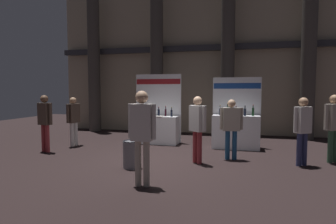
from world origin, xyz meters
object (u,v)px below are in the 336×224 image
object	(u,v)px
visitor_0	(45,118)
visitor_2	(231,124)
visitor_1	(197,123)
visitor_5	(303,126)
trash_bin	(131,154)
visitor_3	(334,122)
visitor_6	(142,129)
exhibitor_booth_0	(156,126)
exhibitor_booth_1	(236,129)
visitor_4	(73,117)

from	to	relation	value
visitor_0	visitor_2	size ratio (longest dim) A/B	1.06
visitor_1	visitor_5	distance (m)	2.53
trash_bin	visitor_3	world-z (taller)	visitor_3
visitor_6	exhibitor_booth_0	bearing A→B (deg)	-76.53
visitor_1	visitor_5	size ratio (longest dim) A/B	1.01
trash_bin	visitor_2	size ratio (longest dim) A/B	0.41
exhibitor_booth_1	visitor_3	bearing A→B (deg)	-27.34
exhibitor_booth_0	visitor_3	size ratio (longest dim) A/B	1.39
visitor_6	visitor_1	bearing A→B (deg)	-110.65
exhibitor_booth_1	visitor_4	xyz separation A→B (m)	(-5.20, -0.98, 0.34)
exhibitor_booth_0	visitor_3	distance (m)	5.37
visitor_2	visitor_3	bearing A→B (deg)	-1.93
exhibitor_booth_0	visitor_4	xyz separation A→B (m)	(-2.49, -1.17, 0.36)
trash_bin	visitor_1	distance (m)	1.80
exhibitor_booth_0	visitor_1	bearing A→B (deg)	-52.74
visitor_0	visitor_1	distance (m)	4.59
visitor_5	visitor_1	bearing A→B (deg)	155.80
trash_bin	visitor_3	distance (m)	5.13
visitor_1	visitor_4	xyz separation A→B (m)	(-4.32, 1.23, -0.06)
exhibitor_booth_1	visitor_6	size ratio (longest dim) A/B	1.24
trash_bin	visitor_3	size ratio (longest dim) A/B	0.38
visitor_3	visitor_6	bearing A→B (deg)	-2.25
exhibitor_booth_1	visitor_5	xyz separation A→B (m)	(1.62, -1.81, 0.38)
visitor_1	visitor_4	bearing A→B (deg)	25.74
visitor_1	visitor_2	size ratio (longest dim) A/B	1.06
visitor_3	visitor_4	distance (m)	7.64
visitor_6	visitor_4	bearing A→B (deg)	-42.59
exhibitor_booth_0	visitor_2	bearing A→B (deg)	-34.04
visitor_3	visitor_4	size ratio (longest dim) A/B	1.07
exhibitor_booth_1	trash_bin	world-z (taller)	exhibitor_booth_1
visitor_3	visitor_6	world-z (taller)	visitor_6
visitor_0	visitor_3	size ratio (longest dim) A/B	0.98
exhibitor_booth_0	visitor_4	bearing A→B (deg)	-154.74
visitor_1	visitor_0	bearing A→B (deg)	39.52
exhibitor_booth_1	visitor_2	world-z (taller)	exhibitor_booth_1
visitor_3	trash_bin	bearing A→B (deg)	-17.62
visitor_2	visitor_5	xyz separation A→B (m)	(1.70, -0.22, 0.04)
visitor_5	trash_bin	bearing A→B (deg)	164.23
exhibitor_booth_0	visitor_5	bearing A→B (deg)	-24.80
exhibitor_booth_0	visitor_6	distance (m)	4.58
visitor_2	visitor_5	size ratio (longest dim) A/B	0.96
visitor_2	visitor_6	xyz separation A→B (m)	(-1.54, -2.64, 0.16)
exhibitor_booth_1	visitor_2	bearing A→B (deg)	-92.78
exhibitor_booth_1	trash_bin	size ratio (longest dim) A/B	3.44
exhibitor_booth_0	visitor_1	xyz separation A→B (m)	(1.83, -2.41, 0.42)
exhibitor_booth_1	visitor_6	distance (m)	4.55
exhibitor_booth_0	visitor_2	xyz separation A→B (m)	(2.63, -1.78, 0.36)
exhibitor_booth_0	trash_bin	size ratio (longest dim) A/B	3.66
visitor_3	visitor_6	size ratio (longest dim) A/B	0.94
exhibitor_booth_1	visitor_0	distance (m)	5.85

